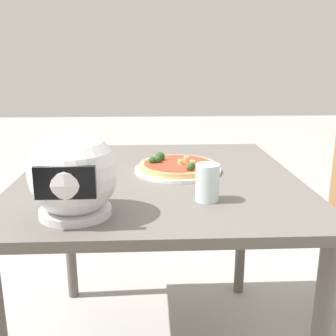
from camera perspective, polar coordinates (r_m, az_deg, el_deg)
name	(u,v)px	position (r m, az deg, el deg)	size (l,w,h in m)	color
dining_table	(158,199)	(1.44, -1.45, -4.53)	(0.97, 1.04, 0.77)	#5B5651
pizza_plate	(178,170)	(1.46, 1.43, -0.25)	(0.32, 0.32, 0.01)	white
pizza	(177,165)	(1.46, 1.28, 0.43)	(0.28, 0.28, 0.05)	tan
motorcycle_helmet	(73,175)	(1.05, -13.42, -1.01)	(0.23, 0.23, 0.23)	silver
drinking_glass	(207,182)	(1.16, 5.66, -2.07)	(0.07, 0.07, 0.11)	silver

